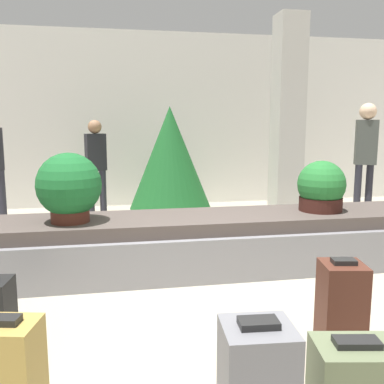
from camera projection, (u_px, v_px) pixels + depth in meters
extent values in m
plane|color=#9E937F|center=(227.00, 332.00, 3.16)|extent=(18.00, 18.00, 0.00)
cube|color=silver|center=(155.00, 120.00, 8.00)|extent=(18.00, 0.06, 3.20)
cube|color=gray|center=(192.00, 249.00, 4.52)|extent=(7.94, 1.00, 0.44)
cube|color=#4C423D|center=(192.00, 222.00, 4.47)|extent=(7.62, 0.84, 0.14)
cube|color=beige|center=(288.00, 119.00, 6.78)|extent=(0.43, 0.43, 3.20)
cube|color=black|center=(259.00, 323.00, 1.75)|extent=(0.17, 0.11, 0.03)
cube|color=black|center=(357.00, 342.00, 1.88)|extent=(0.21, 0.13, 0.03)
cube|color=black|center=(0.00, 320.00, 1.79)|extent=(0.18, 0.11, 0.03)
cube|color=#472319|center=(341.00, 316.00, 2.66)|extent=(0.30, 0.30, 0.68)
cube|color=black|center=(344.00, 261.00, 2.60)|extent=(0.15, 0.12, 0.03)
cylinder|color=#381914|center=(320.00, 204.00, 4.71)|extent=(0.47, 0.47, 0.15)
sphere|color=#236B2D|center=(321.00, 184.00, 4.68)|extent=(0.52, 0.52, 0.52)
cylinder|color=#4C2319|center=(70.00, 212.00, 4.16)|extent=(0.37, 0.37, 0.19)
sphere|color=#195B28|center=(69.00, 185.00, 4.12)|extent=(0.63, 0.63, 0.63)
cylinder|color=#282833|center=(2.00, 196.00, 6.67)|extent=(0.11, 0.11, 0.82)
cylinder|color=#282833|center=(357.00, 192.00, 6.85)|extent=(0.11, 0.11, 0.89)
cylinder|color=#282833|center=(369.00, 192.00, 6.89)|extent=(0.11, 0.11, 0.89)
cube|color=#474C47|center=(366.00, 142.00, 6.74)|extent=(0.36, 0.29, 0.70)
sphere|color=beige|center=(368.00, 111.00, 6.67)|extent=(0.26, 0.26, 0.26)
cylinder|color=#282833|center=(91.00, 193.00, 7.14)|extent=(0.11, 0.11, 0.76)
cylinder|color=#282833|center=(103.00, 193.00, 7.18)|extent=(0.11, 0.11, 0.76)
cube|color=#232328|center=(96.00, 152.00, 7.05)|extent=(0.36, 0.28, 0.60)
sphere|color=#936B4C|center=(95.00, 127.00, 6.99)|extent=(0.22, 0.22, 0.22)
cylinder|color=#4C331E|center=(171.00, 213.00, 6.97)|extent=(0.16, 0.16, 0.18)
cone|color=#195623|center=(170.00, 158.00, 6.83)|extent=(1.31, 1.31, 1.62)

